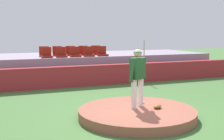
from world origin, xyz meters
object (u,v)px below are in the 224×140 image
(stadium_chair_4, at_px, (102,53))
(stadium_chair_9, at_px, (96,52))
(stadium_chair_3, at_px, (89,53))
(baseball, at_px, (143,102))
(stadium_chair_5, at_px, (44,53))
(pitcher, at_px, (138,73))
(stadium_chair_0, at_px, (47,54))
(stadium_chair_7, at_px, (71,52))
(stadium_chair_1, at_px, (61,54))
(stadium_chair_8, at_px, (84,52))
(fielding_glove, at_px, (157,107))
(stadium_chair_6, at_px, (58,53))
(stadium_chair_2, at_px, (75,54))

(stadium_chair_4, xyz_separation_m, stadium_chair_9, (-0.01, 0.90, 0.00))
(stadium_chair_4, bearing_deg, stadium_chair_3, 2.74)
(baseball, xyz_separation_m, stadium_chair_4, (0.95, 6.23, 1.12))
(stadium_chair_3, xyz_separation_m, stadium_chair_5, (-2.04, 0.92, 0.00))
(pitcher, bearing_deg, stadium_chair_3, 57.38)
(stadium_chair_0, bearing_deg, baseball, 106.90)
(stadium_chair_4, bearing_deg, stadium_chair_9, -89.31)
(stadium_chair_3, height_order, stadium_chair_7, same)
(stadium_chair_1, xyz_separation_m, stadium_chair_8, (1.39, 0.92, 0.00))
(stadium_chair_8, relative_size, stadium_chair_9, 1.00)
(stadium_chair_7, bearing_deg, stadium_chair_1, 52.46)
(stadium_chair_1, height_order, stadium_chair_7, same)
(stadium_chair_7, bearing_deg, baseball, 93.68)
(stadium_chair_4, bearing_deg, stadium_chair_5, -17.65)
(fielding_glove, xyz_separation_m, stadium_chair_4, (0.85, 6.90, 1.10))
(fielding_glove, distance_m, stadium_chair_5, 8.10)
(pitcher, distance_m, stadium_chair_4, 6.67)
(stadium_chair_5, bearing_deg, baseball, 104.49)
(pitcher, relative_size, stadium_chair_4, 3.46)
(stadium_chair_6, bearing_deg, baseball, 99.30)
(stadium_chair_5, bearing_deg, stadium_chair_2, 147.00)
(pitcher, relative_size, stadium_chair_9, 3.46)
(stadium_chair_6, bearing_deg, stadium_chair_9, -179.21)
(fielding_glove, xyz_separation_m, stadium_chair_2, (-0.58, 6.90, 1.10))
(fielding_glove, distance_m, stadium_chair_9, 7.92)
(stadium_chair_6, height_order, stadium_chair_9, same)
(baseball, distance_m, fielding_glove, 0.68)
(stadium_chair_1, bearing_deg, stadium_chair_8, -146.42)
(stadium_chair_2, bearing_deg, stadium_chair_9, -147.51)
(pitcher, distance_m, stadium_chair_5, 7.57)
(stadium_chair_4, height_order, stadium_chair_5, same)
(stadium_chair_2, bearing_deg, stadium_chair_6, -51.76)
(stadium_chair_6, bearing_deg, stadium_chair_4, 157.52)
(stadium_chair_2, height_order, stadium_chair_3, same)
(baseball, height_order, stadium_chair_6, stadium_chair_6)
(stadium_chair_1, bearing_deg, fielding_glove, 100.49)
(stadium_chair_4, bearing_deg, stadium_chair_7, -32.70)
(fielding_glove, bearing_deg, stadium_chair_0, -108.39)
(fielding_glove, bearing_deg, pitcher, -72.64)
(fielding_glove, xyz_separation_m, stadium_chair_3, (0.11, 6.86, 1.10))
(pitcher, distance_m, stadium_chair_7, 7.44)
(stadium_chair_6, relative_size, stadium_chair_9, 1.00)
(stadium_chair_9, bearing_deg, stadium_chair_4, 90.69)
(stadium_chair_1, height_order, stadium_chair_5, same)
(stadium_chair_5, height_order, stadium_chair_6, same)
(stadium_chair_4, xyz_separation_m, stadium_chair_5, (-2.79, 0.89, 0.00))
(stadium_chair_4, xyz_separation_m, stadium_chair_8, (-0.73, 0.90, 0.00))
(baseball, bearing_deg, stadium_chair_9, 82.51)
(fielding_glove, distance_m, stadium_chair_1, 7.08)
(baseball, height_order, stadium_chair_0, stadium_chair_0)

